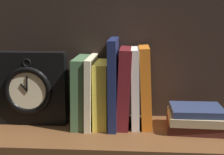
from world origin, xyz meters
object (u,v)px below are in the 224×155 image
at_px(book_cream_twain, 91,91).
at_px(framed_clock, 30,88).
at_px(book_white_catcher, 135,87).
at_px(book_orange_pandolfini, 145,87).
at_px(book_green_romantic, 81,91).
at_px(book_maroon_dawkins, 125,87).
at_px(book_yellow_seinlanguage, 102,93).
at_px(book_stack_side, 195,118).
at_px(book_navy_bierce, 114,82).

relative_size(book_cream_twain, framed_clock, 0.94).
xyz_separation_m(book_cream_twain, book_white_catcher, (0.13, 0.00, 0.01)).
bearing_deg(book_orange_pandolfini, book_white_catcher, 180.00).
height_order(book_green_romantic, book_maroon_dawkins, book_maroon_dawkins).
bearing_deg(book_maroon_dawkins, framed_clock, -178.09).
bearing_deg(book_yellow_seinlanguage, book_stack_side, -6.26).
height_order(book_maroon_dawkins, framed_clock, book_maroon_dawkins).
bearing_deg(book_white_catcher, book_yellow_seinlanguage, 180.00).
bearing_deg(book_yellow_seinlanguage, book_navy_bierce, 0.00).
bearing_deg(book_navy_bierce, book_cream_twain, -180.00).
bearing_deg(book_yellow_seinlanguage, book_cream_twain, 180.00).
relative_size(book_yellow_seinlanguage, book_white_catcher, 0.82).
bearing_deg(book_orange_pandolfini, book_green_romantic, 180.00).
height_order(book_yellow_seinlanguage, book_white_catcher, book_white_catcher).
height_order(book_green_romantic, book_navy_bierce, book_navy_bierce).
height_order(book_maroon_dawkins, book_stack_side, book_maroon_dawkins).
relative_size(book_navy_bierce, framed_clock, 1.18).
bearing_deg(framed_clock, book_yellow_seinlanguage, 2.51).
bearing_deg(book_stack_side, book_green_romantic, 174.90).
relative_size(book_green_romantic, book_navy_bierce, 0.79).
bearing_deg(book_orange_pandolfini, book_yellow_seinlanguage, 180.00).
height_order(book_yellow_seinlanguage, framed_clock, framed_clock).
height_order(book_green_romantic, book_yellow_seinlanguage, book_green_romantic).
bearing_deg(book_navy_bierce, book_orange_pandolfini, -0.00).
bearing_deg(book_maroon_dawkins, book_green_romantic, 180.00).
bearing_deg(book_navy_bierce, framed_clock, -177.84).
bearing_deg(book_navy_bierce, book_green_romantic, -180.00).
bearing_deg(book_cream_twain, book_yellow_seinlanguage, 0.00).
relative_size(book_cream_twain, book_navy_bierce, 0.79).
xyz_separation_m(book_orange_pandolfini, framed_clock, (-0.33, -0.01, -0.01)).
bearing_deg(book_navy_bierce, book_white_catcher, -0.00).
bearing_deg(book_cream_twain, framed_clock, -177.05).
bearing_deg(book_maroon_dawkins, book_stack_side, -8.28).
bearing_deg(book_white_catcher, framed_clock, -178.28).
distance_m(book_navy_bierce, book_stack_side, 0.25).
relative_size(book_yellow_seinlanguage, book_navy_bierce, 0.74).
relative_size(book_navy_bierce, book_maroon_dawkins, 1.12).
bearing_deg(framed_clock, book_white_catcher, 1.72).
height_order(book_orange_pandolfini, framed_clock, book_orange_pandolfini).
distance_m(book_green_romantic, framed_clock, 0.15).
bearing_deg(framed_clock, book_stack_side, -2.40).
bearing_deg(book_cream_twain, book_navy_bierce, 0.00).
relative_size(book_navy_bierce, book_white_catcher, 1.12).
distance_m(book_navy_bierce, book_orange_pandolfini, 0.09).
bearing_deg(framed_clock, book_navy_bierce, 2.16).
distance_m(book_navy_bierce, book_maroon_dawkins, 0.03).
bearing_deg(book_green_romantic, book_stack_side, -5.10).
distance_m(book_green_romantic, book_white_catcher, 0.16).
height_order(book_green_romantic, book_orange_pandolfini, book_orange_pandolfini).
distance_m(book_cream_twain, book_navy_bierce, 0.07).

